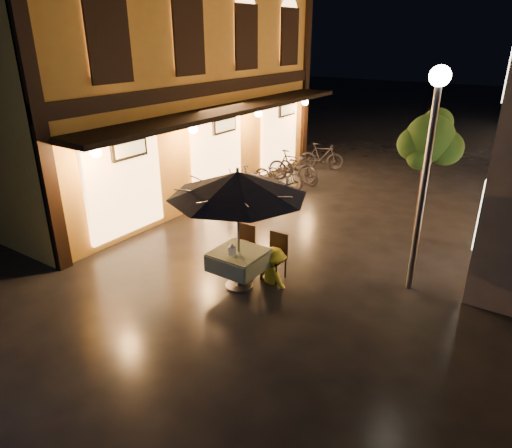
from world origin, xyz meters
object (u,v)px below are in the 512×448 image
Objects in this scene: streetlamp_near at (430,143)px; person_orange at (240,240)px; table_lantern at (232,249)px; bicycle_0 at (233,200)px; patio_umbrella at (238,184)px; person_yellow at (274,249)px; cafe_table at (239,260)px.

streetlamp_near is 2.86× the size of person_orange.
table_lantern reaches higher than bicycle_0.
bicycle_0 is (-2.42, 3.05, -1.70)m from patio_umbrella.
bicycle_0 is at bearing 128.46° from patio_umbrella.
table_lantern is 0.92m from person_yellow.
patio_umbrella is 1.53m from person_orange.
bicycle_0 is at bearing 128.46° from cafe_table.
cafe_table is 0.67× the size of person_orange.
person_orange is (-0.33, 0.51, -1.41)m from patio_umbrella.
streetlamp_near is at bearing 36.08° from table_lantern.
streetlamp_near is 4.27× the size of cafe_table.
table_lantern is 4.09m from bicycle_0.
cafe_table is 1.56m from patio_umbrella.
person_yellow is at bearing 51.38° from cafe_table.
table_lantern is at bearing -143.92° from streetlamp_near.
person_orange reaches higher than bicycle_0.
table_lantern is 0.81m from person_orange.
cafe_table is at bearing 90.00° from table_lantern.
bicycle_0 is at bearing 167.31° from streetlamp_near.
table_lantern is at bearing -90.00° from patio_umbrella.
patio_umbrella reaches higher than cafe_table.
table_lantern is at bearing 75.66° from person_yellow.
table_lantern is (-2.84, -2.07, -2.00)m from streetlamp_near.
streetlamp_near reaches higher than bicycle_0.
bicycle_0 is (-2.88, 2.48, -0.27)m from person_yellow.
patio_umbrella is (-2.84, -1.86, -0.77)m from streetlamp_near.
person_orange is 0.79m from person_yellow.
person_orange is 0.87× the size of bicycle_0.
cafe_table is at bearing 71.57° from patio_umbrella.
person_orange is at bearing 20.35° from person_yellow.
cafe_table is (-2.84, -1.86, -2.33)m from streetlamp_near.
person_yellow is at bearing 164.92° from person_orange.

